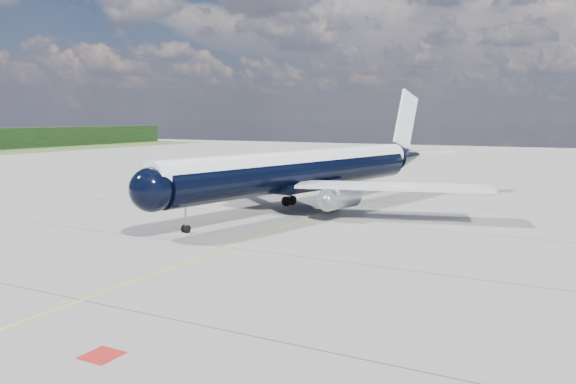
# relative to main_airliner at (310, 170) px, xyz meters

# --- Properties ---
(ground) EXTENTS (320.00, 320.00, 0.00)m
(ground) POSITION_rel_main_airliner_xyz_m (2.63, -1.09, -4.52)
(ground) COLOR gray
(ground) RESTS_ON ground
(taxiway_centerline) EXTENTS (0.16, 160.00, 0.01)m
(taxiway_centerline) POSITION_rel_main_airliner_xyz_m (2.63, -6.09, -4.51)
(taxiway_centerline) COLOR yellow
(taxiway_centerline) RESTS_ON ground
(red_marking) EXTENTS (1.60, 1.60, 0.01)m
(red_marking) POSITION_rel_main_airliner_xyz_m (9.43, -41.09, -4.51)
(red_marking) COLOR maroon
(red_marking) RESTS_ON ground
(main_airliner) EXTENTS (40.40, 49.87, 14.55)m
(main_airliner) POSITION_rel_main_airliner_xyz_m (0.00, 0.00, 0.00)
(main_airliner) COLOR black
(main_airliner) RESTS_ON ground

